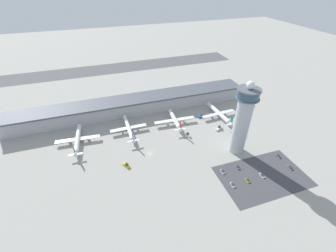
{
  "coord_description": "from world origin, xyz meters",
  "views": [
    {
      "loc": [
        -29.49,
        -135.74,
        125.64
      ],
      "look_at": [
        20.55,
        15.06,
        13.16
      ],
      "focal_mm": 24.0,
      "sensor_mm": 36.0,
      "label": 1
    }
  ],
  "objects_px": {
    "airplane_gate_delta": "(219,114)",
    "service_truck_catering": "(219,128)",
    "car_white_wagon": "(290,167)",
    "car_blue_compact": "(248,180)",
    "car_maroon_suv": "(238,167)",
    "service_truck_water": "(126,165)",
    "airplane_gate_alpha": "(78,139)",
    "car_black_suv": "(233,185)",
    "car_grey_coupe": "(278,156)",
    "control_tower": "(243,119)",
    "airplane_gate_charlie": "(175,120)",
    "service_truck_fuel": "(188,135)",
    "car_red_hatchback": "(223,171)",
    "airplane_gate_bravo": "(129,128)",
    "service_truck_baggage": "(201,116)",
    "car_yellow_taxi": "(262,175)"
  },
  "relations": [
    {
      "from": "service_truck_baggage",
      "to": "car_white_wagon",
      "type": "xyz_separation_m",
      "value": [
        33.5,
        -86.74,
        -0.35
      ]
    },
    {
      "from": "control_tower",
      "to": "service_truck_catering",
      "type": "height_order",
      "value": "control_tower"
    },
    {
      "from": "service_truck_catering",
      "to": "car_white_wagon",
      "type": "height_order",
      "value": "service_truck_catering"
    },
    {
      "from": "control_tower",
      "to": "airplane_gate_charlie",
      "type": "relative_size",
      "value": 1.54
    },
    {
      "from": "airplane_gate_delta",
      "to": "service_truck_fuel",
      "type": "distance_m",
      "value": 46.52
    },
    {
      "from": "service_truck_fuel",
      "to": "car_grey_coupe",
      "type": "height_order",
      "value": "service_truck_fuel"
    },
    {
      "from": "airplane_gate_delta",
      "to": "car_blue_compact",
      "type": "distance_m",
      "value": 84.78
    },
    {
      "from": "car_white_wagon",
      "to": "control_tower",
      "type": "bearing_deg",
      "value": 131.67
    },
    {
      "from": "service_truck_catering",
      "to": "car_blue_compact",
      "type": "relative_size",
      "value": 2.03
    },
    {
      "from": "airplane_gate_charlie",
      "to": "car_white_wagon",
      "type": "distance_m",
      "value": 105.28
    },
    {
      "from": "service_truck_catering",
      "to": "car_grey_coupe",
      "type": "height_order",
      "value": "service_truck_catering"
    },
    {
      "from": "control_tower",
      "to": "airplane_gate_bravo",
      "type": "height_order",
      "value": "control_tower"
    },
    {
      "from": "airplane_gate_charlie",
      "to": "car_blue_compact",
      "type": "xyz_separation_m",
      "value": [
        25.22,
        -84.49,
        -3.93
      ]
    },
    {
      "from": "car_yellow_taxi",
      "to": "car_white_wagon",
      "type": "xyz_separation_m",
      "value": [
        25.47,
        0.02,
        0.03
      ]
    },
    {
      "from": "car_white_wagon",
      "to": "airplane_gate_bravo",
      "type": "bearing_deg",
      "value": 142.02
    },
    {
      "from": "airplane_gate_bravo",
      "to": "airplane_gate_charlie",
      "type": "xyz_separation_m",
      "value": [
        45.04,
        -0.99,
        0.06
      ]
    },
    {
      "from": "airplane_gate_alpha",
      "to": "car_black_suv",
      "type": "xyz_separation_m",
      "value": [
        102.89,
        -83.71,
        -3.44
      ]
    },
    {
      "from": "control_tower",
      "to": "airplane_gate_delta",
      "type": "bearing_deg",
      "value": 77.31
    },
    {
      "from": "service_truck_catering",
      "to": "service_truck_fuel",
      "type": "relative_size",
      "value": 1.3
    },
    {
      "from": "airplane_gate_delta",
      "to": "car_white_wagon",
      "type": "bearing_deg",
      "value": -78.36
    },
    {
      "from": "airplane_gate_bravo",
      "to": "airplane_gate_delta",
      "type": "relative_size",
      "value": 0.97
    },
    {
      "from": "airplane_gate_alpha",
      "to": "car_black_suv",
      "type": "distance_m",
      "value": 132.69
    },
    {
      "from": "airplane_gate_charlie",
      "to": "car_white_wagon",
      "type": "xyz_separation_m",
      "value": [
        63.58,
        -83.82,
        -3.95
      ]
    },
    {
      "from": "control_tower",
      "to": "car_maroon_suv",
      "type": "distance_m",
      "value": 36.96
    },
    {
      "from": "airplane_gate_charlie",
      "to": "service_truck_water",
      "type": "xyz_separation_m",
      "value": [
        -55.0,
        -42.22,
        -3.54
      ]
    },
    {
      "from": "car_maroon_suv",
      "to": "service_truck_water",
      "type": "bearing_deg",
      "value": 160.48
    },
    {
      "from": "airplane_gate_alpha",
      "to": "car_black_suv",
      "type": "height_order",
      "value": "airplane_gate_alpha"
    },
    {
      "from": "car_black_suv",
      "to": "car_yellow_taxi",
      "type": "xyz_separation_m",
      "value": [
        25.2,
        0.81,
        -0.03
      ]
    },
    {
      "from": "service_truck_fuel",
      "to": "car_black_suv",
      "type": "relative_size",
      "value": 1.43
    },
    {
      "from": "control_tower",
      "to": "airplane_gate_bravo",
      "type": "distance_m",
      "value": 100.35
    },
    {
      "from": "service_truck_catering",
      "to": "car_red_hatchback",
      "type": "bearing_deg",
      "value": -115.89
    },
    {
      "from": "car_grey_coupe",
      "to": "car_white_wagon",
      "type": "distance_m",
      "value": 13.32
    },
    {
      "from": "airplane_gate_charlie",
      "to": "service_truck_baggage",
      "type": "height_order",
      "value": "airplane_gate_charlie"
    },
    {
      "from": "car_blue_compact",
      "to": "car_white_wagon",
      "type": "distance_m",
      "value": 38.37
    },
    {
      "from": "service_truck_baggage",
      "to": "car_red_hatchback",
      "type": "relative_size",
      "value": 1.82
    },
    {
      "from": "airplane_gate_delta",
      "to": "service_truck_catering",
      "type": "xyz_separation_m",
      "value": [
        -10.12,
        -18.82,
        -3.16
      ]
    },
    {
      "from": "car_blue_compact",
      "to": "service_truck_catering",
      "type": "bearing_deg",
      "value": 79.66
    },
    {
      "from": "car_grey_coupe",
      "to": "car_blue_compact",
      "type": "height_order",
      "value": "car_grey_coupe"
    },
    {
      "from": "service_truck_water",
      "to": "car_black_suv",
      "type": "distance_m",
      "value": 80.08
    },
    {
      "from": "airplane_gate_delta",
      "to": "service_truck_water",
      "type": "distance_m",
      "value": 109.33
    },
    {
      "from": "service_truck_fuel",
      "to": "car_grey_coupe",
      "type": "distance_m",
      "value": 76.52
    },
    {
      "from": "car_blue_compact",
      "to": "airplane_gate_charlie",
      "type": "bearing_deg",
      "value": 106.62
    },
    {
      "from": "service_truck_baggage",
      "to": "service_truck_water",
      "type": "distance_m",
      "value": 96.32
    },
    {
      "from": "car_white_wagon",
      "to": "car_yellow_taxi",
      "type": "bearing_deg",
      "value": -179.95
    },
    {
      "from": "service_truck_catering",
      "to": "service_truck_water",
      "type": "height_order",
      "value": "service_truck_catering"
    },
    {
      "from": "car_blue_compact",
      "to": "car_black_suv",
      "type": "height_order",
      "value": "car_blue_compact"
    },
    {
      "from": "airplane_gate_charlie",
      "to": "car_maroon_suv",
      "type": "xyz_separation_m",
      "value": [
        25.74,
        -70.84,
        -3.89
      ]
    },
    {
      "from": "car_grey_coupe",
      "to": "car_red_hatchback",
      "type": "height_order",
      "value": "car_red_hatchback"
    },
    {
      "from": "airplane_gate_bravo",
      "to": "car_white_wagon",
      "type": "distance_m",
      "value": 137.87
    },
    {
      "from": "service_truck_baggage",
      "to": "service_truck_water",
      "type": "bearing_deg",
      "value": -152.05
    }
  ]
}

